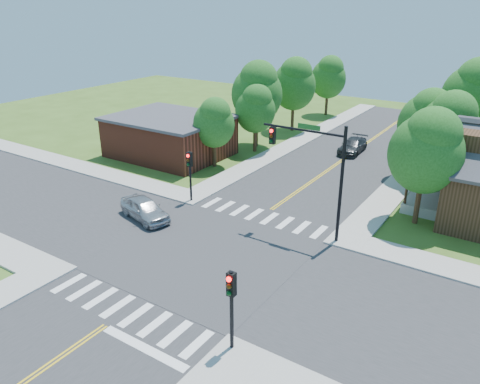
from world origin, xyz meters
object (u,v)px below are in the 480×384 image
Objects in this scene: signal_pole_nw at (190,167)px; car_dgrey at (353,146)px; signal_mast_ne at (315,161)px; car_silver at (145,209)px; signal_pole_se at (231,296)px.

signal_pole_nw is 0.81× the size of car_dgrey.
signal_mast_ne is 1.89× the size of signal_pole_nw.
signal_pole_nw is 18.58m from car_dgrey.
car_silver is at bearing -158.74° from signal_mast_ne.
car_silver is at bearing -108.87° from car_dgrey.
signal_mast_ne reaches higher than signal_pole_nw.
signal_pole_se is 14.07m from car_silver.
signal_pole_nw is (-9.51, -0.01, -2.19)m from signal_mast_ne.
signal_pole_se is at bearing -81.44° from signal_mast_ne.
signal_mast_ne is 11.55m from signal_pole_se.
signal_pole_se is (1.69, -11.21, -2.19)m from signal_mast_ne.
signal_pole_nw reaches higher than car_silver.
signal_pole_nw reaches higher than car_dgrey.
signal_mast_ne is at bearing -80.01° from car_dgrey.
signal_mast_ne is 11.72m from car_silver.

